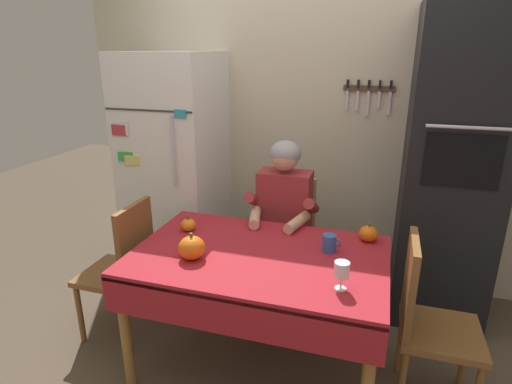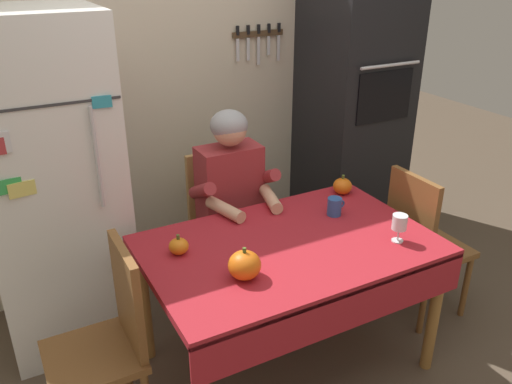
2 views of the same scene
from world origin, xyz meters
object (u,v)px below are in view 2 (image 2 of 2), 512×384
Objects in this scene: coffee_mug at (335,206)px; pumpkin_small at (245,265)px; chair_left_side at (109,337)px; dining_table at (291,260)px; refrigerator at (51,187)px; chair_behind_person at (222,220)px; seated_person at (235,198)px; wine_glass at (400,223)px; chair_right_side at (421,240)px; pumpkin_medium at (179,246)px; wall_oven at (353,108)px; pumpkin_large at (343,186)px.

coffee_mug is 0.76m from pumpkin_small.
chair_left_side is 1.31m from coffee_mug.
dining_table is at bearing -2.30° from chair_left_side.
refrigerator reaches higher than chair_behind_person.
seated_person is 0.96m from wine_glass.
chair_behind_person is 1.00× the size of chair_right_side.
seated_person is 12.49× the size of pumpkin_medium.
refrigerator reaches higher than pumpkin_medium.
chair_right_side and chair_left_side have the same top height.
chair_behind_person is (-1.06, -0.13, -0.54)m from wall_oven.
seated_person is at bearing -90.00° from chair_behind_person.
pumpkin_small is (-0.32, -0.93, 0.29)m from chair_behind_person.
wall_oven is 0.78m from pumpkin_large.
dining_table is 0.61m from seated_person.
refrigerator is 1.45× the size of seated_person.
dining_table is at bearing -147.37° from pumpkin_large.
refrigerator is 2.01m from wall_oven.
chair_behind_person is at bearing -173.01° from wall_oven.
seated_person is at bearing 32.53° from chair_left_side.
refrigerator is 1.20m from pumpkin_small.
chair_right_side reaches higher than pumpkin_medium.
wall_oven is 1.69× the size of seated_person.
dining_table is 0.55m from pumpkin_medium.
refrigerator is 1.94× the size of chair_behind_person.
refrigerator is 1.51m from coffee_mug.
wall_oven is 1.20m from chair_behind_person.
chair_left_side reaches higher than wine_glass.
pumpkin_medium is (0.39, 0.15, 0.27)m from chair_left_side.
chair_behind_person is (-0.01, 0.79, -0.14)m from dining_table.
chair_behind_person is 9.33× the size of pumpkin_medium.
chair_behind_person is 1.00× the size of chair_left_side.
coffee_mug is (-0.53, 0.14, 0.28)m from chair_right_side.
chair_left_side is at bearing 177.70° from dining_table.
pumpkin_small is at bearing 174.82° from wine_glass.
refrigerator is 0.93m from chair_left_side.
wall_oven is at bearing 25.37° from pumpkin_medium.
refrigerator is 18.06× the size of pumpkin_medium.
dining_table is 12.05× the size of pumpkin_large.
wine_glass is (-0.43, -0.24, 0.33)m from chair_right_side.
coffee_mug is at bearing 165.41° from chair_right_side.
chair_right_side is at bearing -6.37° from pumpkin_medium.
dining_table is (0.95, -0.88, -0.24)m from refrigerator.
pumpkin_small is (-0.70, -0.31, 0.01)m from coffee_mug.
dining_table is 0.43m from coffee_mug.
refrigerator is at bearing 93.33° from chair_left_side.
refrigerator is 1.80m from wine_glass.
chair_behind_person is 0.75× the size of seated_person.
coffee_mug is (0.37, 0.16, 0.13)m from dining_table.
chair_behind_person reaches higher than coffee_mug.
chair_left_side is 6.54× the size of wine_glass.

